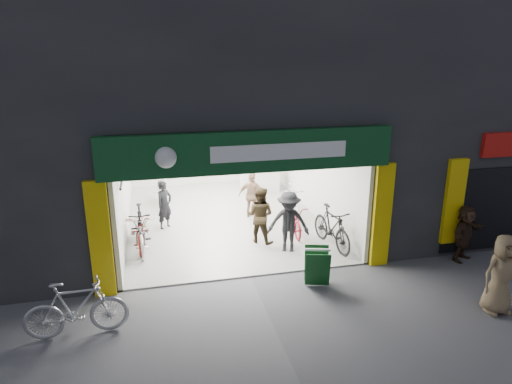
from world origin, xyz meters
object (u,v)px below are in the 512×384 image
object	(u,v)px
pedestrian_near	(502,274)
sandwich_board	(317,265)
parked_bike	(76,308)
bike_right_front	(332,228)
bike_left_front	(140,231)

from	to	relation	value
pedestrian_near	sandwich_board	xyz separation A→B (m)	(-3.18, 1.92, -0.37)
pedestrian_near	sandwich_board	distance (m)	3.73
parked_bike	sandwich_board	world-z (taller)	parked_bike
bike_right_front	parked_bike	world-z (taller)	bike_right_front
parked_bike	pedestrian_near	xyz separation A→B (m)	(8.21, -1.10, 0.28)
bike_right_front	pedestrian_near	world-z (taller)	pedestrian_near
parked_bike	sandwich_board	size ratio (longest dim) A/B	2.21
sandwich_board	bike_left_front	bearing A→B (deg)	159.45
bike_right_front	parked_bike	distance (m)	6.68
bike_right_front	parked_bike	xyz separation A→B (m)	(-6.13, -2.64, -0.01)
sandwich_board	parked_bike	bearing A→B (deg)	-155.06
bike_left_front	parked_bike	xyz separation A→B (m)	(-1.13, -3.68, 0.03)
bike_right_front	sandwich_board	xyz separation A→B (m)	(-1.10, -1.83, -0.11)
bike_right_front	pedestrian_near	xyz separation A→B (m)	(2.08, -3.75, 0.27)
bike_left_front	parked_bike	distance (m)	3.85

